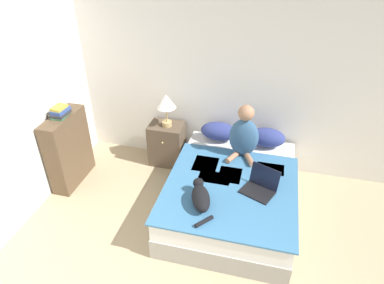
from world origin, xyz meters
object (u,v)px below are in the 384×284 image
at_px(person_sitting, 244,135).
at_px(cat_tabby, 201,197).
at_px(table_lamp, 166,103).
at_px(book_stack_top, 60,112).
at_px(pillow_near, 219,131).
at_px(pillow_far, 267,137).
at_px(bed, 232,194).
at_px(nightstand, 167,144).
at_px(laptop_open, 260,187).
at_px(bookshelf, 69,149).

bearing_deg(person_sitting, cat_tabby, -107.09).
height_order(table_lamp, book_stack_top, book_stack_top).
relative_size(pillow_near, table_lamp, 1.03).
relative_size(pillow_near, cat_tabby, 0.82).
height_order(pillow_far, person_sitting, person_sitting).
distance_m(bed, nightstand, 1.34).
distance_m(pillow_near, laptop_open, 1.17).
relative_size(cat_tabby, nightstand, 0.96).
relative_size(table_lamp, bookshelf, 0.48).
relative_size(pillow_far, table_lamp, 1.03).
relative_size(laptop_open, nightstand, 0.70).
relative_size(pillow_far, bookshelf, 0.49).
distance_m(bed, laptop_open, 0.48).
bearing_deg(book_stack_top, table_lamp, 31.71).
distance_m(person_sitting, laptop_open, 0.76).
bearing_deg(bed, pillow_far, 67.84).
distance_m(nightstand, book_stack_top, 1.55).
xyz_separation_m(cat_tabby, bookshelf, (-1.95, 0.60, -0.10)).
bearing_deg(bookshelf, nightstand, 32.50).
xyz_separation_m(pillow_near, cat_tabby, (0.05, -1.35, -0.03)).
relative_size(bookshelf, book_stack_top, 3.99).
relative_size(pillow_near, laptop_open, 1.12).
relative_size(person_sitting, cat_tabby, 1.18).
xyz_separation_m(cat_tabby, nightstand, (-0.81, 1.33, -0.29)).
xyz_separation_m(bed, table_lamp, (-1.07, 0.77, 0.74)).
distance_m(nightstand, bookshelf, 1.37).
bearing_deg(pillow_near, cat_tabby, -87.71).
height_order(laptop_open, table_lamp, table_lamp).
relative_size(person_sitting, laptop_open, 1.62).
bearing_deg(book_stack_top, cat_tabby, -17.04).
distance_m(nightstand, table_lamp, 0.67).
height_order(bed, pillow_far, pillow_far).
height_order(bed, pillow_near, pillow_near).
bearing_deg(laptop_open, bookshelf, -161.29).
bearing_deg(pillow_far, laptop_open, -90.18).
xyz_separation_m(cat_tabby, laptop_open, (0.60, 0.38, -0.04)).
xyz_separation_m(pillow_far, bookshelf, (-2.56, -0.75, -0.13)).
distance_m(pillow_far, laptop_open, 0.97).
xyz_separation_m(pillow_near, pillow_far, (0.66, 0.00, 0.00)).
distance_m(table_lamp, book_stack_top, 1.36).
height_order(bed, laptop_open, laptop_open).
bearing_deg(bookshelf, laptop_open, -4.94).
bearing_deg(pillow_near, person_sitting, -39.26).
distance_m(pillow_far, person_sitting, 0.45).
bearing_deg(pillow_near, table_lamp, -177.47).
bearing_deg(person_sitting, pillow_near, 140.74).
bearing_deg(pillow_near, bookshelf, -158.50).
height_order(nightstand, bookshelf, bookshelf).
bearing_deg(table_lamp, pillow_near, 2.53).
bearing_deg(nightstand, laptop_open, -34.00).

